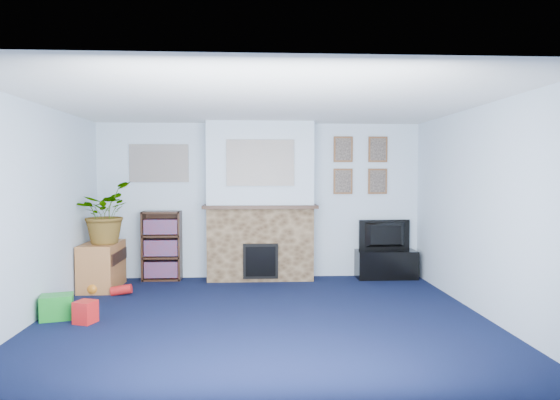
{
  "coord_description": "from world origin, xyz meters",
  "views": [
    {
      "loc": [
        -0.11,
        -5.52,
        1.62
      ],
      "look_at": [
        0.24,
        0.93,
        1.28
      ],
      "focal_mm": 32.0,
      "sensor_mm": 36.0,
      "label": 1
    }
  ],
  "objects": [
    {
      "name": "toy_block",
      "position": [
        -1.93,
        -0.09,
        0.11
      ],
      "size": [
        0.25,
        0.25,
        0.24
      ],
      "primitive_type": "cube",
      "rotation": [
        0.0,
        0.0,
        -0.36
      ],
      "color": "red",
      "rests_on": "ground"
    },
    {
      "name": "tv_stand",
      "position": [
        1.95,
        2.03,
        0.22
      ],
      "size": [
        0.92,
        0.39,
        0.43
      ],
      "primitive_type": "cube",
      "color": "black",
      "rests_on": "ground"
    },
    {
      "name": "portrait_br",
      "position": [
        1.85,
        2.23,
        1.5
      ],
      "size": [
        0.3,
        0.03,
        0.4
      ],
      "primitive_type": "cube",
      "color": "brown",
      "rests_on": "wall_back"
    },
    {
      "name": "sideboard",
      "position": [
        -2.24,
        1.57,
        0.35
      ],
      "size": [
        0.46,
        0.83,
        0.65
      ],
      "primitive_type": "cube",
      "color": "#AC6937",
      "rests_on": "ground"
    },
    {
      "name": "green_crate",
      "position": [
        -2.3,
        0.09,
        0.14
      ],
      "size": [
        0.4,
        0.35,
        0.27
      ],
      "primitive_type": "cube",
      "rotation": [
        0.0,
        0.0,
        0.28
      ],
      "color": "#198C26",
      "rests_on": "ground"
    },
    {
      "name": "wall_front",
      "position": [
        0.0,
        -2.25,
        1.2
      ],
      "size": [
        5.0,
        0.04,
        2.4
      ],
      "primitive_type": "cube",
      "color": "silver",
      "rests_on": "ground"
    },
    {
      "name": "wall_left",
      "position": [
        -2.5,
        0.0,
        1.2
      ],
      "size": [
        0.04,
        4.5,
        2.4
      ],
      "primitive_type": "cube",
      "color": "silver",
      "rests_on": "ground"
    },
    {
      "name": "portrait_tl",
      "position": [
        1.3,
        2.23,
        2.0
      ],
      "size": [
        0.3,
        0.03,
        0.4
      ],
      "primitive_type": "cube",
      "color": "brown",
      "rests_on": "wall_back"
    },
    {
      "name": "toy_tube",
      "position": [
        -1.87,
        1.15,
        0.07
      ],
      "size": [
        0.28,
        0.12,
        0.16
      ],
      "primitive_type": "cylinder",
      "rotation": [
        0.0,
        1.43,
        0.0
      ],
      "color": "red",
      "rests_on": "ground"
    },
    {
      "name": "mantel_teddy",
      "position": [
        -0.59,
        2.0,
        1.22
      ],
      "size": [
        0.14,
        0.14,
        0.14
      ],
      "primitive_type": "sphere",
      "color": "gray",
      "rests_on": "chimney_breast"
    },
    {
      "name": "portrait_tr",
      "position": [
        1.85,
        2.23,
        2.0
      ],
      "size": [
        0.3,
        0.03,
        0.4
      ],
      "primitive_type": "cube",
      "color": "brown",
      "rests_on": "wall_back"
    },
    {
      "name": "wall_back",
      "position": [
        0.0,
        2.25,
        1.2
      ],
      "size": [
        5.0,
        0.04,
        2.4
      ],
      "primitive_type": "cube",
      "color": "silver",
      "rests_on": "ground"
    },
    {
      "name": "collage_left",
      "position": [
        -1.55,
        2.23,
        1.78
      ],
      "size": [
        0.9,
        0.03,
        0.58
      ],
      "primitive_type": "cube",
      "color": "gray",
      "rests_on": "wall_back"
    },
    {
      "name": "mantel_candle",
      "position": [
        0.28,
        2.0,
        1.23
      ],
      "size": [
        0.05,
        0.05,
        0.18
      ],
      "primitive_type": "cylinder",
      "color": "#B2BFC6",
      "rests_on": "chimney_breast"
    },
    {
      "name": "floor",
      "position": [
        0.0,
        0.0,
        0.0
      ],
      "size": [
        5.0,
        4.5,
        0.01
      ],
      "primitive_type": "cube",
      "color": "black",
      "rests_on": "ground"
    },
    {
      "name": "mantel_can",
      "position": [
        0.71,
        2.0,
        1.21
      ],
      "size": [
        0.06,
        0.06,
        0.13
      ],
      "primitive_type": "cylinder",
      "color": "red",
      "rests_on": "chimney_breast"
    },
    {
      "name": "collage_main",
      "position": [
        0.0,
        1.84,
        1.78
      ],
      "size": [
        1.0,
        0.03,
        0.68
      ],
      "primitive_type": "cube",
      "color": "gray",
      "rests_on": "chimney_breast"
    },
    {
      "name": "toy_ball",
      "position": [
        -2.25,
        1.2,
        0.09
      ],
      "size": [
        0.16,
        0.16,
        0.16
      ],
      "primitive_type": "sphere",
      "color": "orange",
      "rests_on": "ground"
    },
    {
      "name": "television",
      "position": [
        1.95,
        2.05,
        0.67
      ],
      "size": [
        0.82,
        0.16,
        0.47
      ],
      "primitive_type": "imported",
      "rotation": [
        0.0,
        0.0,
        3.21
      ],
      "color": "black",
      "rests_on": "tv_stand"
    },
    {
      "name": "portrait_bl",
      "position": [
        1.3,
        2.23,
        1.5
      ],
      "size": [
        0.3,
        0.03,
        0.4
      ],
      "primitive_type": "cube",
      "color": "brown",
      "rests_on": "wall_back"
    },
    {
      "name": "mantel_clock",
      "position": [
        -0.04,
        2.0,
        1.22
      ],
      "size": [
        0.09,
        0.05,
        0.13
      ],
      "primitive_type": "cube",
      "color": "gold",
      "rests_on": "chimney_breast"
    },
    {
      "name": "potted_plant",
      "position": [
        -2.19,
        1.52,
        1.08
      ],
      "size": [
        0.68,
        0.78,
        0.86
      ],
      "primitive_type": "imported",
      "rotation": [
        0.0,
        0.0,
        1.56
      ],
      "color": "#26661E",
      "rests_on": "sideboard"
    },
    {
      "name": "chimney_breast",
      "position": [
        0.0,
        2.05,
        1.18
      ],
      "size": [
        1.72,
        0.5,
        2.4
      ],
      "color": "brown",
      "rests_on": "ground"
    },
    {
      "name": "ceiling",
      "position": [
        0.0,
        0.0,
        2.4
      ],
      "size": [
        5.0,
        4.5,
        0.01
      ],
      "primitive_type": "cube",
      "color": "white",
      "rests_on": "wall_back"
    },
    {
      "name": "bookshelf",
      "position": [
        -1.5,
        2.11,
        0.5
      ],
      "size": [
        0.58,
        0.28,
        1.05
      ],
      "color": "black",
      "rests_on": "ground"
    },
    {
      "name": "wall_right",
      "position": [
        2.5,
        0.0,
        1.2
      ],
      "size": [
        0.04,
        4.5,
        2.4
      ],
      "primitive_type": "cube",
      "color": "silver",
      "rests_on": "ground"
    }
  ]
}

